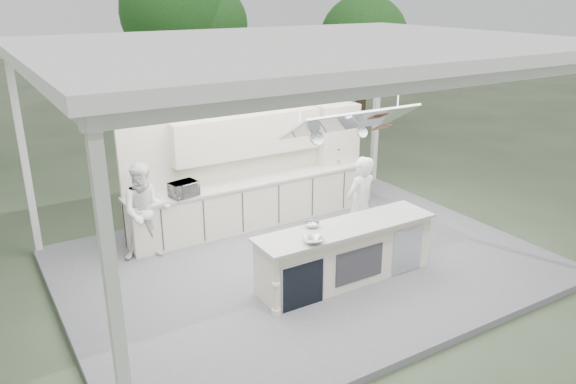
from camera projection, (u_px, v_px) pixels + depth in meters
ground at (305, 267)px, 9.85m from camera, size 90.00×90.00×0.00m
stage_deck at (305, 264)px, 9.83m from camera, size 8.00×6.00×0.12m
tent at (308, 50)px, 8.58m from camera, size 8.20×6.20×3.86m
demo_island at (345, 253)px, 9.00m from camera, size 3.10×0.79×0.95m
back_counter at (253, 202)px, 11.18m from camera, size 5.08×0.72×0.95m
back_wall_unit at (267, 149)px, 11.23m from camera, size 5.05×0.48×2.25m
tree_cluster at (121, 36)px, 16.51m from camera, size 19.55×9.40×5.85m
head_chef at (360, 206)px, 9.84m from camera, size 0.72×0.55×1.79m
sous_chef at (146, 211)px, 9.65m from camera, size 0.98×0.84×1.73m
toaster_oven at (184, 189)px, 10.07m from camera, size 0.55×0.42×0.27m
bowl_large at (313, 240)px, 8.26m from camera, size 0.37×0.37×0.08m
bowl_small at (312, 225)px, 8.81m from camera, size 0.25×0.25×0.07m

